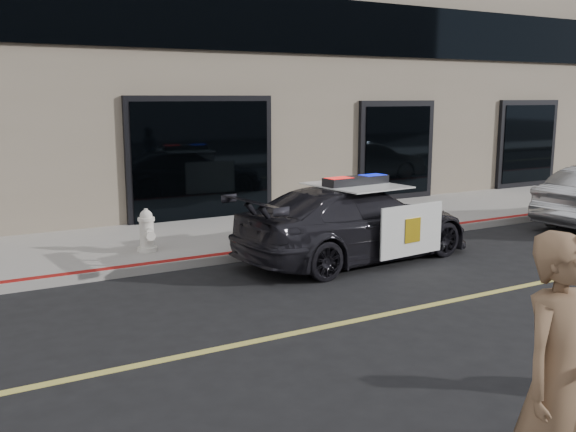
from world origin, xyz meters
TOP-DOWN VIEW (x-y plane):
  - ground at (0.00, 0.00)m, footprint 120.00×120.00m
  - sidewalk_n at (0.00, 5.25)m, footprint 60.00×3.50m
  - police_car at (0.15, 2.64)m, footprint 2.71×4.89m
  - fire_hydrant at (-3.07, 4.43)m, footprint 0.35×0.48m
  - pedestrian_a at (-2.99, -4.00)m, footprint 0.74×0.53m

SIDE VIEW (x-z plane):
  - ground at x=0.00m, z-range 0.00..0.00m
  - sidewalk_n at x=0.00m, z-range 0.00..0.15m
  - fire_hydrant at x=-3.07m, z-range 0.13..0.89m
  - police_car at x=0.15m, z-range -0.08..1.41m
  - pedestrian_a at x=-2.99m, z-range 0.15..2.05m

